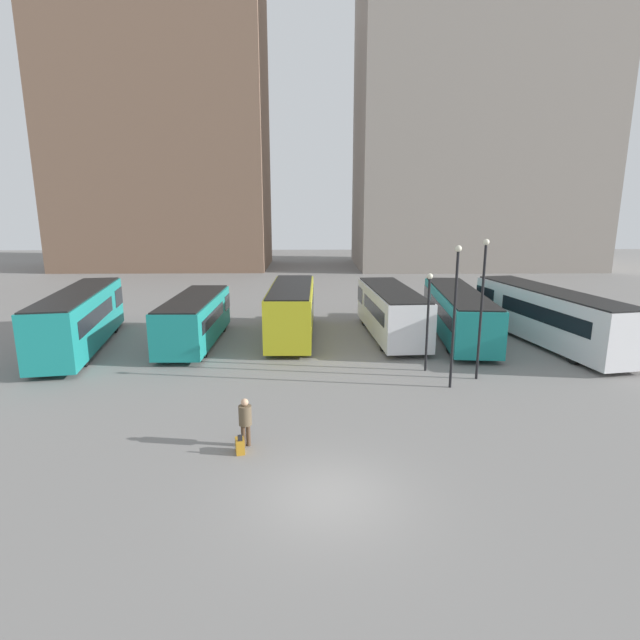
{
  "coord_description": "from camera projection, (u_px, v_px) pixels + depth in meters",
  "views": [
    {
      "loc": [
        -0.54,
        -12.51,
        7.95
      ],
      "look_at": [
        0.0,
        11.3,
        2.47
      ],
      "focal_mm": 28.0,
      "sensor_mm": 36.0,
      "label": 1
    }
  ],
  "objects": [
    {
      "name": "ground_plane",
      "position": [
        329.0,
        496.0,
        13.99
      ],
      "size": [
        160.0,
        160.0,
        0.0
      ],
      "primitive_type": "plane",
      "color": "slate"
    },
    {
      "name": "building_block_left",
      "position": [
        161.0,
        122.0,
        62.41
      ],
      "size": [
        26.08,
        13.93,
        36.22
      ],
      "color": "#7F604C",
      "rests_on": "ground_plane"
    },
    {
      "name": "building_block_right",
      "position": [
        477.0,
        112.0,
        62.99
      ],
      "size": [
        30.0,
        16.0,
        39.02
      ],
      "color": "gray",
      "rests_on": "ground_plane"
    },
    {
      "name": "bus_0",
      "position": [
        80.0,
        317.0,
        28.18
      ],
      "size": [
        4.19,
        11.67,
        3.27
      ],
      "rotation": [
        0.0,
        0.0,
        1.73
      ],
      "color": "#19847F",
      "rests_on": "ground_plane"
    },
    {
      "name": "bus_1",
      "position": [
        195.0,
        318.0,
        29.19
      ],
      "size": [
        2.7,
        9.07,
        2.78
      ],
      "rotation": [
        0.0,
        0.0,
        1.55
      ],
      "color": "#19847F",
      "rests_on": "ground_plane"
    },
    {
      "name": "bus_2",
      "position": [
        292.0,
        309.0,
        30.51
      ],
      "size": [
        2.77,
        9.58,
        3.22
      ],
      "rotation": [
        0.0,
        0.0,
        1.55
      ],
      "color": "gold",
      "rests_on": "ground_plane"
    },
    {
      "name": "bus_3",
      "position": [
        391.0,
        310.0,
        30.72
      ],
      "size": [
        3.17,
        10.02,
        3.02
      ],
      "rotation": [
        0.0,
        0.0,
        1.63
      ],
      "color": "silver",
      "rests_on": "ground_plane"
    },
    {
      "name": "bus_4",
      "position": [
        458.0,
        311.0,
        30.83
      ],
      "size": [
        3.67,
        12.09,
        2.85
      ],
      "rotation": [
        0.0,
        0.0,
        1.48
      ],
      "color": "#19847F",
      "rests_on": "ground_plane"
    },
    {
      "name": "bus_5",
      "position": [
        547.0,
        314.0,
        29.22
      ],
      "size": [
        4.64,
        12.58,
        3.19
      ],
      "rotation": [
        0.0,
        0.0,
        1.74
      ],
      "color": "silver",
      "rests_on": "ground_plane"
    },
    {
      "name": "traveler",
      "position": [
        245.0,
        418.0,
        16.69
      ],
      "size": [
        0.53,
        0.53,
        1.7
      ],
      "rotation": [
        0.0,
        0.0,
        1.81
      ],
      "color": "#4C3828",
      "rests_on": "ground_plane"
    },
    {
      "name": "suitcase",
      "position": [
        240.0,
        446.0,
        16.37
      ],
      "size": [
        0.37,
        0.49,
        0.72
      ],
      "rotation": [
        0.0,
        0.0,
        1.81
      ],
      "color": "#B27A1E",
      "rests_on": "ground_plane"
    },
    {
      "name": "lamp_post_0",
      "position": [
        455.0,
        307.0,
        21.52
      ],
      "size": [
        0.28,
        0.28,
        6.32
      ],
      "color": "black",
      "rests_on": "ground_plane"
    },
    {
      "name": "lamp_post_1",
      "position": [
        428.0,
        313.0,
        23.97
      ],
      "size": [
        0.28,
        0.28,
        4.83
      ],
      "color": "black",
      "rests_on": "ground_plane"
    },
    {
      "name": "lamp_post_2",
      "position": [
        482.0,
        300.0,
        22.6
      ],
      "size": [
        0.28,
        0.28,
        6.51
      ],
      "color": "black",
      "rests_on": "ground_plane"
    }
  ]
}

